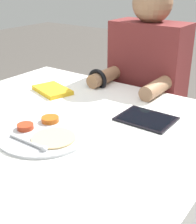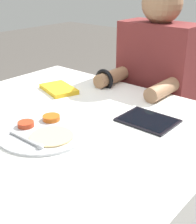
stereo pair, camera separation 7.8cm
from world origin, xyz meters
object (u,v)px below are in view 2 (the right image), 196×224
Objects in this scene: red_notebook at (59,89)px; person_diner at (153,110)px; thali_tray at (44,131)px; tablet_device at (148,120)px.

person_diner reaches higher than red_notebook.
thali_tray is 0.44m from red_notebook.
red_notebook is at bearing -121.50° from person_diner.
tablet_device is at bearing 54.25° from thali_tray.
tablet_device is 0.17× the size of person_diner.
red_notebook is 0.17× the size of person_diner.
thali_tray is 0.26× the size of person_diner.
thali_tray is 0.80m from person_diner.
person_diner reaches higher than thali_tray.
thali_tray is at bearing -49.89° from red_notebook.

